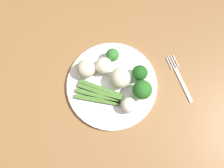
% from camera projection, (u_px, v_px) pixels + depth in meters
% --- Properties ---
extents(ground_plane, '(6.00, 6.00, 0.02)m').
position_uv_depth(ground_plane, '(101.00, 108.00, 1.45)').
color(ground_plane, '#B7A88E').
extents(dining_table, '(1.34, 0.99, 0.76)m').
position_uv_depth(dining_table, '(93.00, 81.00, 0.80)').
color(dining_table, olive).
rests_on(dining_table, ground_plane).
extents(plate, '(0.28, 0.28, 0.01)m').
position_uv_depth(plate, '(112.00, 85.00, 0.68)').
color(plate, white).
rests_on(plate, dining_table).
extents(asparagus_bundle, '(0.15, 0.10, 0.01)m').
position_uv_depth(asparagus_bundle, '(99.00, 94.00, 0.66)').
color(asparagus_bundle, '#47752D').
rests_on(asparagus_bundle, plate).
extents(broccoli_front_left, '(0.05, 0.05, 0.06)m').
position_uv_depth(broccoli_front_left, '(140.00, 73.00, 0.65)').
color(broccoli_front_left, '#4C7F2B').
rests_on(broccoli_front_left, plate).
extents(broccoli_back, '(0.04, 0.04, 0.05)m').
position_uv_depth(broccoli_back, '(113.00, 55.00, 0.67)').
color(broccoli_back, '#609E3D').
rests_on(broccoli_back, plate).
extents(broccoli_right, '(0.06, 0.06, 0.07)m').
position_uv_depth(broccoli_right, '(142.00, 90.00, 0.63)').
color(broccoli_right, '#568E33').
rests_on(broccoli_right, plate).
extents(cauliflower_left, '(0.05, 0.05, 0.05)m').
position_uv_depth(cauliflower_left, '(128.00, 105.00, 0.64)').
color(cauliflower_left, white).
rests_on(cauliflower_left, plate).
extents(cauliflower_back_right, '(0.05, 0.05, 0.05)m').
position_uv_depth(cauliflower_back_right, '(104.00, 67.00, 0.66)').
color(cauliflower_back_right, silver).
rests_on(cauliflower_back_right, plate).
extents(cauliflower_mid, '(0.06, 0.06, 0.06)m').
position_uv_depth(cauliflower_mid, '(86.00, 70.00, 0.66)').
color(cauliflower_mid, beige).
rests_on(cauliflower_mid, plate).
extents(cauliflower_edge, '(0.06, 0.06, 0.06)m').
position_uv_depth(cauliflower_edge, '(120.00, 78.00, 0.65)').
color(cauliflower_edge, beige).
rests_on(cauliflower_edge, plate).
extents(fork, '(0.05, 0.17, 0.00)m').
position_uv_depth(fork, '(180.00, 78.00, 0.70)').
color(fork, silver).
rests_on(fork, dining_table).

